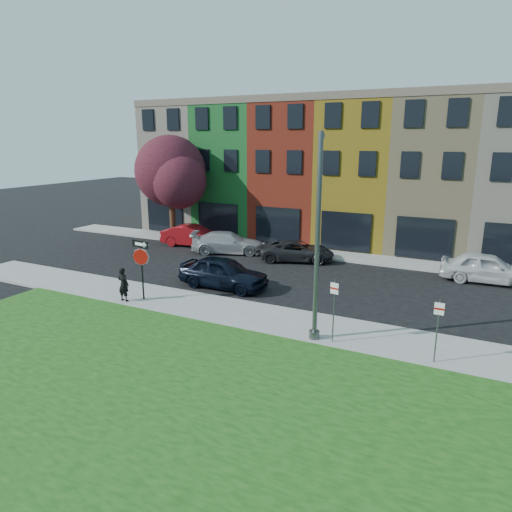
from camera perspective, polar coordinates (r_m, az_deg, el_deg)
The scene contains 15 objects.
ground at distance 17.39m, azimuth -3.82°, elevation -11.18°, with size 120.00×120.00×0.00m, color black.
sidewalk_near at distance 19.07m, azimuth 6.05°, elevation -8.65°, with size 40.00×3.00×0.12m, color gray.
sidewalk_far at distance 31.45m, azimuth 5.18°, elevation 0.62°, with size 40.00×2.40×0.12m, color gray.
rowhouse_block at distance 36.34m, azimuth 9.71°, elevation 10.19°, with size 30.00×10.12×10.00m.
stop_sign at distance 21.88m, azimuth -14.19°, elevation -0.19°, with size 1.04×0.20×2.86m.
man at distance 22.20m, azimuth -16.25°, elevation -3.43°, with size 0.59×0.39×1.61m, color black.
sedan_near at distance 23.70m, azimuth -4.11°, elevation -2.06°, with size 4.79×2.01×1.62m, color black.
parked_car_red at distance 33.24m, azimuth -7.85°, elevation 2.52°, with size 4.79×2.24×1.52m, color maroon.
parked_car_silver at distance 30.98m, azimuth -3.52°, elevation 1.69°, with size 5.34×3.70×1.44m, color #A0A1A5.
parked_car_dark at distance 29.02m, azimuth 5.15°, elevation 0.64°, with size 5.10×3.54×1.29m, color black.
parked_car_white at distance 27.45m, azimuth 26.94°, elevation -1.34°, with size 4.78×2.08×1.61m, color silver.
street_lamp at distance 16.85m, azimuth 7.70°, elevation 2.22°, with size 1.05×2.50×7.66m.
parking_sign_a at distance 17.07m, azimuth 9.71°, elevation -5.92°, with size 0.32×0.11×2.46m.
parking_sign_b at distance 16.55m, azimuth 21.77°, elevation -7.86°, with size 0.32×0.08×2.25m.
tree_purple at distance 34.86m, azimuth -10.45°, elevation 10.19°, with size 6.26×5.48×7.73m.
Camera 1 is at (7.97, -13.52, 7.48)m, focal length 32.00 mm.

